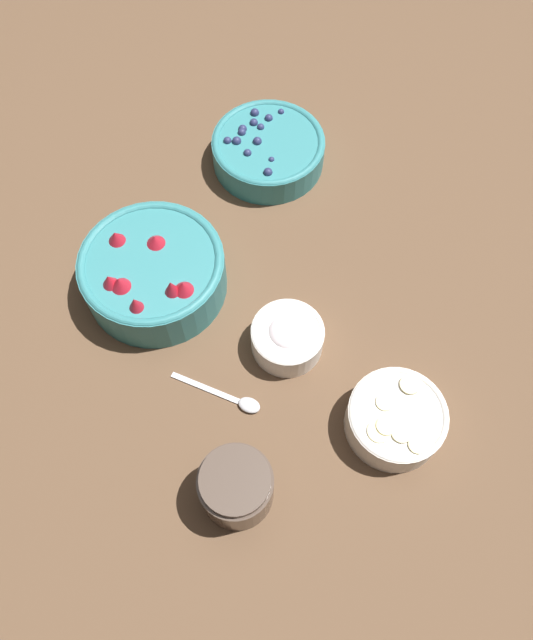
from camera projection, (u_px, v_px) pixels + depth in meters
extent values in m
plane|color=brown|center=(242.00, 312.00, 0.95)|extent=(4.00, 4.00, 0.00)
cylinder|color=teal|center=(154.00, 274.00, 0.94)|extent=(0.22, 0.22, 0.07)
torus|color=teal|center=(151.00, 262.00, 0.91)|extent=(0.22, 0.22, 0.02)
cylinder|color=#B21928|center=(152.00, 266.00, 0.92)|extent=(0.17, 0.17, 0.02)
cone|color=#B21928|center=(155.00, 241.00, 0.91)|extent=(0.05, 0.05, 0.02)
cone|color=#B21928|center=(184.00, 287.00, 0.87)|extent=(0.04, 0.04, 0.02)
cone|color=#B21928|center=(116.00, 237.00, 0.91)|extent=(0.04, 0.04, 0.02)
cone|color=#B21928|center=(171.00, 288.00, 0.87)|extent=(0.03, 0.03, 0.03)
cone|color=#B21928|center=(110.00, 281.00, 0.88)|extent=(0.04, 0.04, 0.03)
cone|color=#B21928|center=(120.00, 284.00, 0.88)|extent=(0.04, 0.04, 0.02)
cone|color=#B21928|center=(135.00, 304.00, 0.86)|extent=(0.03, 0.03, 0.03)
cylinder|color=teal|center=(268.00, 151.00, 1.06)|extent=(0.19, 0.19, 0.05)
torus|color=teal|center=(268.00, 142.00, 1.04)|extent=(0.19, 0.19, 0.01)
cylinder|color=navy|center=(268.00, 146.00, 1.05)|extent=(0.15, 0.15, 0.02)
sphere|color=navy|center=(269.00, 118.00, 1.06)|extent=(0.01, 0.01, 0.01)
sphere|color=navy|center=(271.00, 160.00, 1.02)|extent=(0.01, 0.01, 0.01)
sphere|color=navy|center=(268.00, 172.00, 1.00)|extent=(0.01, 0.01, 0.01)
sphere|color=navy|center=(237.00, 141.00, 1.03)|extent=(0.02, 0.02, 0.02)
sphere|color=navy|center=(255.00, 113.00, 1.06)|extent=(0.02, 0.02, 0.02)
sphere|color=navy|center=(227.00, 141.00, 1.04)|extent=(0.01, 0.01, 0.01)
sphere|color=navy|center=(254.00, 123.00, 1.05)|extent=(0.01, 0.01, 0.01)
sphere|color=navy|center=(257.00, 141.00, 1.03)|extent=(0.02, 0.02, 0.02)
sphere|color=navy|center=(243.00, 129.00, 1.05)|extent=(0.01, 0.01, 0.01)
sphere|color=navy|center=(261.00, 127.00, 1.05)|extent=(0.01, 0.01, 0.01)
sphere|color=navy|center=(281.00, 112.00, 1.07)|extent=(0.01, 0.01, 0.01)
sphere|color=navy|center=(242.00, 132.00, 1.04)|extent=(0.01, 0.01, 0.01)
sphere|color=navy|center=(248.00, 153.00, 1.02)|extent=(0.01, 0.01, 0.01)
cylinder|color=silver|center=(395.00, 420.00, 0.84)|extent=(0.13, 0.13, 0.05)
torus|color=silver|center=(398.00, 414.00, 0.82)|extent=(0.13, 0.13, 0.01)
cylinder|color=beige|center=(397.00, 416.00, 0.83)|extent=(0.11, 0.11, 0.02)
cylinder|color=beige|center=(379.00, 431.00, 0.81)|extent=(0.03, 0.03, 0.00)
cylinder|color=beige|center=(410.00, 385.00, 0.84)|extent=(0.03, 0.03, 0.01)
cylinder|color=beige|center=(419.00, 436.00, 0.81)|extent=(0.03, 0.03, 0.01)
cylinder|color=beige|center=(386.00, 426.00, 0.81)|extent=(0.03, 0.03, 0.01)
cylinder|color=beige|center=(385.00, 402.00, 0.83)|extent=(0.02, 0.02, 0.00)
cylinder|color=beige|center=(401.00, 433.00, 0.81)|extent=(0.03, 0.03, 0.01)
cylinder|color=beige|center=(417.00, 445.00, 0.80)|extent=(0.02, 0.02, 0.01)
cylinder|color=white|center=(287.00, 338.00, 0.90)|extent=(0.11, 0.11, 0.05)
torus|color=white|center=(288.00, 332.00, 0.88)|extent=(0.11, 0.11, 0.01)
cylinder|color=white|center=(288.00, 334.00, 0.89)|extent=(0.08, 0.08, 0.01)
ellipsoid|color=white|center=(288.00, 332.00, 0.88)|extent=(0.06, 0.06, 0.02)
cylinder|color=#4C3D33|center=(236.00, 488.00, 0.79)|extent=(0.10, 0.10, 0.08)
cylinder|color=#472819|center=(236.00, 488.00, 0.79)|extent=(0.08, 0.08, 0.06)
cylinder|color=#4C3D33|center=(235.00, 480.00, 0.75)|extent=(0.09, 0.09, 0.01)
cube|color=silver|center=(206.00, 388.00, 0.89)|extent=(0.08, 0.09, 0.01)
ellipsoid|color=silver|center=(249.00, 405.00, 0.87)|extent=(0.04, 0.04, 0.01)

